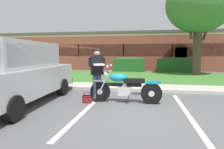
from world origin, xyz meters
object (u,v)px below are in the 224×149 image
at_px(motorcycle, 128,87).
at_px(shade_tree, 199,5).
at_px(rider_person, 97,70).
at_px(handbag, 87,98).
at_px(parked_suv_adjacent, 14,73).
at_px(brick_building, 129,52).
at_px(hedge_left, 129,64).
at_px(hedge_center_left, 178,65).

distance_m(motorcycle, shade_tree, 10.33).
height_order(rider_person, shade_tree, shade_tree).
distance_m(handbag, shade_tree, 11.23).
bearing_deg(parked_suv_adjacent, shade_tree, 52.03).
relative_size(rider_person, brick_building, 0.07).
bearing_deg(handbag, hedge_left, 88.36).
distance_m(parked_suv_adjacent, hedge_center_left, 12.94).
relative_size(rider_person, shade_tree, 0.25).
bearing_deg(hedge_left, rider_person, -90.34).
xyz_separation_m(shade_tree, hedge_center_left, (-0.96, 1.96, -4.15)).
distance_m(hedge_left, hedge_center_left, 3.93).
height_order(hedge_center_left, brick_building, brick_building).
bearing_deg(hedge_center_left, hedge_left, 180.00).
distance_m(motorcycle, rider_person, 1.12).
bearing_deg(brick_building, hedge_left, -84.36).
xyz_separation_m(shade_tree, hedge_left, (-4.89, 1.96, -4.15)).
xyz_separation_m(handbag, brick_building, (-0.35, 17.40, 1.66)).
distance_m(rider_person, brick_building, 17.14).
distance_m(handbag, hedge_center_left, 11.57).
xyz_separation_m(parked_suv_adjacent, hedge_center_left, (6.32, 11.28, -0.30)).
bearing_deg(rider_person, parked_suv_adjacent, -160.44).
xyz_separation_m(motorcycle, hedge_center_left, (3.01, 10.46, 0.17)).
height_order(motorcycle, hedge_left, hedge_left).
relative_size(motorcycle, shade_tree, 0.33).
relative_size(shade_tree, hedge_center_left, 2.07).
height_order(motorcycle, brick_building, brick_building).
bearing_deg(shade_tree, brick_building, 122.79).
relative_size(handbag, hedge_center_left, 0.11).
bearing_deg(motorcycle, rider_person, -179.91).
bearing_deg(parked_suv_adjacent, hedge_left, 78.06).
bearing_deg(rider_person, handbag, -130.05).
relative_size(rider_person, parked_suv_adjacent, 0.35).
height_order(rider_person, parked_suv_adjacent, parked_suv_adjacent).
xyz_separation_m(motorcycle, handbag, (-1.23, -0.29, -0.34)).
bearing_deg(parked_suv_adjacent, motorcycle, 14.02).
distance_m(rider_person, handbag, 0.94).
distance_m(motorcycle, brick_building, 17.23).
height_order(motorcycle, shade_tree, shade_tree).
relative_size(handbag, brick_building, 0.01).
bearing_deg(shade_tree, parked_suv_adjacent, -127.97).
relative_size(motorcycle, parked_suv_adjacent, 0.45).
xyz_separation_m(hedge_left, hedge_center_left, (3.93, -0.00, 0.00)).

